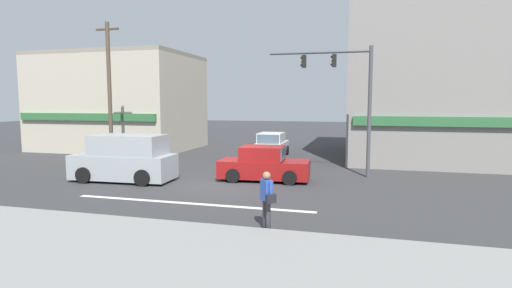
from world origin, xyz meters
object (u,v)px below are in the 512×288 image
Objects in this scene: traffic_light_mast at (349,90)px; van_crossing_leftbound at (125,159)px; pedestrian_foreground_with_bag at (267,197)px; sedan_waiting_far at (271,146)px; sedan_crossing_center at (264,165)px; utility_pole_far_right at (402,83)px; utility_pole_near_left at (110,92)px.

traffic_light_mast is 1.32× the size of van_crossing_leftbound.
pedestrian_foreground_with_bag is at bearing -101.23° from traffic_light_mast.
traffic_light_mast is 1.50× the size of sedan_waiting_far.
van_crossing_leftbound reaches higher than sedan_crossing_center.
utility_pole_far_right reaches higher than sedan_crossing_center.
van_crossing_leftbound is 2.80× the size of pedestrian_foreground_with_bag.
utility_pole_far_right is at bearing -18.47° from sedan_waiting_far.
traffic_light_mast reaches higher than van_crossing_leftbound.
sedan_crossing_center is at bearing -79.18° from sedan_waiting_far.
utility_pole_far_right reaches higher than van_crossing_leftbound.
traffic_light_mast reaches higher than sedan_waiting_far.
sedan_crossing_center is at bearing -151.27° from traffic_light_mast.
utility_pole_near_left is at bearing 141.20° from pedestrian_foreground_with_bag.
pedestrian_foreground_with_bag is at bearing -38.80° from utility_pole_near_left.
utility_pole_near_left reaches higher than van_crossing_leftbound.
van_crossing_leftbound is at bearing 146.36° from pedestrian_foreground_with_bag.
van_crossing_leftbound is at bearing -158.80° from traffic_light_mast.
pedestrian_foreground_with_bag is at bearing -77.35° from sedan_waiting_far.
van_crossing_leftbound is 1.14× the size of sedan_waiting_far.
utility_pole_near_left is 13.11m from traffic_light_mast.
utility_pole_far_right is at bearing 40.56° from sedan_crossing_center.
sedan_waiting_far is at bearing 65.00° from van_crossing_leftbound.
van_crossing_leftbound is at bearing -163.74° from sedan_crossing_center.
traffic_light_mast is 10.90m from van_crossing_leftbound.
utility_pole_far_right is 4.31m from traffic_light_mast.
traffic_light_mast is at bearing 28.73° from sedan_crossing_center.
utility_pole_far_right is at bearing 30.05° from van_crossing_leftbound.
pedestrian_foreground_with_bag is (-4.44, -12.42, -3.67)m from utility_pole_far_right.
sedan_crossing_center is at bearing -139.44° from utility_pole_far_right.
traffic_light_mast is at bearing 78.77° from pedestrian_foreground_with_bag.
utility_pole_far_right reaches higher than utility_pole_near_left.
pedestrian_foreground_with_bag is (3.37, -15.03, 0.24)m from sedan_waiting_far.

